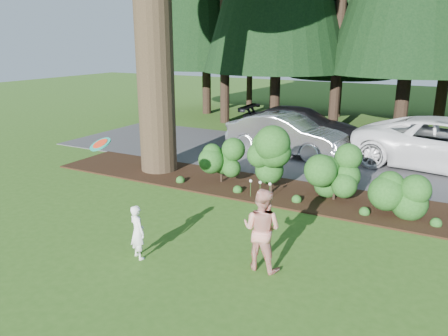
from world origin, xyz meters
name	(u,v)px	position (x,y,z in m)	size (l,w,h in m)	color
ground	(231,233)	(0.00, 0.00, 0.00)	(80.00, 80.00, 0.00)	#2F5618
mulch_bed	(280,192)	(0.00, 3.25, 0.03)	(16.00, 2.50, 0.05)	black
driveway	(321,159)	(0.00, 7.50, 0.01)	(22.00, 6.00, 0.03)	#38383A
shrub_row	(305,171)	(0.77, 3.14, 0.81)	(6.53, 1.60, 1.61)	#1D4816
lily_cluster	(260,183)	(-0.30, 2.40, 0.50)	(0.69, 0.09, 0.57)	#1D4816
car_silver_wagon	(286,134)	(-1.52, 7.69, 0.82)	(1.68, 4.81, 1.59)	#B4B4B9
car_dark_suv	(301,125)	(-1.60, 9.80, 0.81)	(2.18, 5.36, 1.55)	black
child	(138,232)	(-1.14, -2.01, 0.59)	(0.43, 0.28, 1.17)	white
adult	(262,229)	(1.30, -1.19, 0.84)	(0.82, 0.64, 1.68)	red
frisbee	(100,144)	(-2.16, -1.84, 2.31)	(0.51, 0.45, 0.29)	#198971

